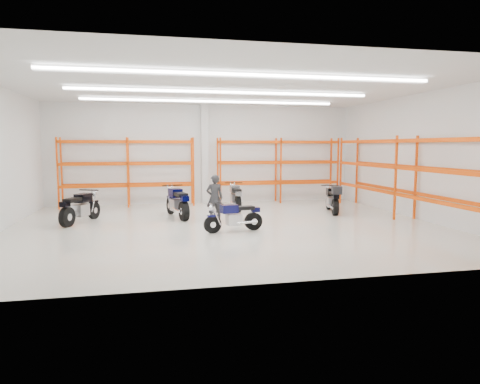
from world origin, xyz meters
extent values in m
plane|color=beige|center=(0.00, 0.00, 0.00)|extent=(14.00, 14.00, 0.00)
cube|color=white|center=(0.00, 6.00, 2.25)|extent=(14.00, 0.02, 4.50)
cube|color=white|center=(0.00, -6.00, 2.25)|extent=(14.00, 0.02, 4.50)
cube|color=white|center=(7.00, 0.00, 2.25)|extent=(0.02, 12.00, 4.50)
cube|color=white|center=(0.00, 0.00, 4.50)|extent=(14.00, 12.00, 0.02)
cube|color=white|center=(0.00, -3.00, 4.40)|extent=(10.00, 0.22, 0.10)
cube|color=white|center=(0.00, 0.50, 4.40)|extent=(10.00, 0.22, 0.10)
cube|color=white|center=(0.00, 3.50, 4.40)|extent=(10.00, 0.22, 0.10)
cylinder|color=black|center=(-0.63, -1.06, 0.27)|extent=(0.55, 0.20, 0.54)
cylinder|color=black|center=(0.70, -0.82, 0.28)|extent=(0.58, 0.26, 0.56)
cylinder|color=silver|center=(-0.63, -1.06, 0.27)|extent=(0.20, 0.16, 0.18)
cylinder|color=silver|center=(0.70, -0.82, 0.28)|extent=(0.23, 0.21, 0.20)
cube|color=#0E0E3F|center=(-0.63, -1.06, 0.54)|extent=(0.34, 0.19, 0.05)
cube|color=#B7B7BC|center=(0.06, -0.94, 0.38)|extent=(0.52, 0.40, 0.34)
cube|color=#A5A5AA|center=(0.40, -0.88, 0.29)|extent=(0.64, 0.22, 0.07)
cube|color=#0E0E3F|center=(-0.10, -0.97, 0.72)|extent=(0.55, 0.39, 0.25)
cube|color=black|center=(0.40, -0.88, 0.72)|extent=(0.63, 0.37, 0.11)
cube|color=#0E0E3F|center=(0.77, -0.81, 0.65)|extent=(0.27, 0.24, 0.14)
cylinder|color=black|center=(-0.40, -1.02, 0.92)|extent=(0.14, 0.62, 0.03)
sphere|color=silver|center=(-0.66, -1.07, 0.77)|extent=(0.17, 0.17, 0.17)
cylinder|color=silver|center=(0.46, -1.01, 0.29)|extent=(0.68, 0.20, 0.08)
cylinder|color=black|center=(-4.47, 2.33, 0.32)|extent=(0.38, 0.63, 0.64)
cylinder|color=black|center=(-5.13, 0.88, 0.33)|extent=(0.45, 0.68, 0.66)
cylinder|color=silver|center=(-4.47, 2.33, 0.32)|extent=(0.22, 0.25, 0.21)
cylinder|color=silver|center=(-5.13, 0.88, 0.33)|extent=(0.29, 0.30, 0.23)
cube|color=black|center=(-4.47, 2.33, 0.64)|extent=(0.30, 0.41, 0.06)
cube|color=#B7B7BC|center=(-4.81, 1.58, 0.45)|extent=(0.58, 0.66, 0.40)
cube|color=#A5A5AA|center=(-4.98, 1.21, 0.34)|extent=(0.42, 0.73, 0.08)
cube|color=black|center=(-4.73, 1.75, 0.85)|extent=(0.57, 0.69, 0.30)
cube|color=black|center=(-4.98, 1.21, 0.85)|extent=(0.58, 0.77, 0.13)
cube|color=black|center=(-5.16, 0.80, 0.76)|extent=(0.33, 0.35, 0.17)
cylinder|color=black|center=(-4.58, 2.08, 1.08)|extent=(0.69, 0.34, 0.04)
sphere|color=silver|center=(-4.45, 2.37, 0.91)|extent=(0.20, 0.20, 0.20)
cylinder|color=silver|center=(-5.15, 1.24, 0.34)|extent=(0.42, 0.76, 0.10)
cylinder|color=black|center=(-1.71, 2.92, 0.34)|extent=(0.29, 0.68, 0.67)
cylinder|color=black|center=(-1.31, 1.29, 0.35)|extent=(0.36, 0.72, 0.69)
cylinder|color=silver|center=(-1.71, 2.92, 0.34)|extent=(0.21, 0.25, 0.22)
cylinder|color=silver|center=(-1.31, 1.29, 0.35)|extent=(0.28, 0.29, 0.25)
cube|color=#02053B|center=(-1.71, 2.92, 0.67)|extent=(0.26, 0.43, 0.07)
cube|color=#B7B7BC|center=(-1.50, 2.07, 0.47)|extent=(0.53, 0.66, 0.42)
cube|color=#A5A5AA|center=(-1.40, 1.66, 0.36)|extent=(0.32, 0.79, 0.09)
cube|color=#02053B|center=(-1.55, 2.27, 0.89)|extent=(0.52, 0.70, 0.31)
cube|color=black|center=(-1.40, 1.66, 0.89)|extent=(0.50, 0.80, 0.13)
cube|color=#02053B|center=(-1.29, 1.20, 0.81)|extent=(0.31, 0.34, 0.18)
cylinder|color=black|center=(-1.64, 2.64, 1.14)|extent=(0.77, 0.23, 0.04)
sphere|color=silver|center=(-1.72, 2.96, 0.96)|extent=(0.21, 0.21, 0.21)
cylinder|color=silver|center=(-1.56, 1.57, 0.36)|extent=(0.30, 0.84, 0.10)
cylinder|color=black|center=(1.02, 4.40, 0.31)|extent=(0.16, 0.63, 0.63)
cylinder|color=black|center=(0.94, 2.83, 0.32)|extent=(0.22, 0.66, 0.65)
cylinder|color=silver|center=(1.02, 4.40, 0.31)|extent=(0.16, 0.22, 0.21)
cylinder|color=silver|center=(0.94, 2.83, 0.32)|extent=(0.22, 0.24, 0.23)
cube|color=gray|center=(1.02, 4.40, 0.63)|extent=(0.18, 0.38, 0.06)
cube|color=#B7B7BC|center=(0.98, 3.59, 0.44)|extent=(0.40, 0.56, 0.40)
cube|color=#A5A5AA|center=(0.96, 3.19, 0.34)|extent=(0.16, 0.74, 0.08)
cube|color=gray|center=(0.99, 3.77, 0.84)|extent=(0.39, 0.60, 0.29)
cube|color=black|center=(0.96, 3.19, 0.84)|extent=(0.35, 0.71, 0.13)
cube|color=gray|center=(0.94, 2.75, 0.75)|extent=(0.24, 0.28, 0.17)
cylinder|color=black|center=(1.01, 4.13, 1.07)|extent=(0.73, 0.07, 0.04)
sphere|color=silver|center=(1.03, 4.44, 0.90)|extent=(0.20, 0.20, 0.20)
cylinder|color=silver|center=(0.79, 3.15, 0.34)|extent=(0.13, 0.79, 0.09)
cylinder|color=black|center=(4.77, 2.80, 0.30)|extent=(0.26, 0.62, 0.60)
cylinder|color=black|center=(4.42, 1.33, 0.31)|extent=(0.32, 0.65, 0.62)
cylinder|color=silver|center=(4.77, 2.80, 0.30)|extent=(0.18, 0.23, 0.20)
cylinder|color=silver|center=(4.42, 1.33, 0.31)|extent=(0.25, 0.26, 0.22)
cube|color=black|center=(4.77, 2.80, 0.60)|extent=(0.23, 0.39, 0.06)
cube|color=#B7B7BC|center=(4.59, 2.04, 0.42)|extent=(0.48, 0.59, 0.38)
cube|color=#A5A5AA|center=(4.50, 1.66, 0.32)|extent=(0.28, 0.71, 0.08)
cube|color=black|center=(4.63, 2.21, 0.81)|extent=(0.47, 0.63, 0.28)
cube|color=black|center=(4.50, 1.66, 0.81)|extent=(0.45, 0.72, 0.12)
cube|color=black|center=(4.40, 1.25, 0.73)|extent=(0.28, 0.31, 0.16)
cylinder|color=black|center=(4.71, 2.54, 1.03)|extent=(0.69, 0.20, 0.04)
sphere|color=silver|center=(4.78, 2.84, 0.87)|extent=(0.19, 0.19, 0.19)
cylinder|color=silver|center=(4.33, 1.66, 0.32)|extent=(0.27, 0.76, 0.09)
cube|color=black|center=(4.37, 1.13, 0.99)|extent=(0.42, 0.45, 0.30)
imported|color=#232326|center=(-0.26, 1.00, 0.82)|extent=(0.62, 0.42, 1.64)
cube|color=white|center=(0.00, 5.82, 2.25)|extent=(0.32, 0.32, 4.50)
cube|color=#FC4300|center=(-6.20, 5.88, 1.50)|extent=(0.07, 0.07, 3.00)
cube|color=#FC4300|center=(-6.20, 5.08, 1.50)|extent=(0.07, 0.07, 3.00)
cube|color=#FC4300|center=(-3.40, 5.88, 1.50)|extent=(0.07, 0.07, 3.00)
cube|color=#FC4300|center=(-3.40, 5.08, 1.50)|extent=(0.07, 0.07, 3.00)
cube|color=#FC4300|center=(-0.60, 5.88, 1.50)|extent=(0.07, 0.07, 3.00)
cube|color=#FC4300|center=(-0.60, 5.08, 1.50)|extent=(0.07, 0.07, 3.00)
cube|color=#FC4300|center=(-3.40, 5.88, 0.94)|extent=(5.60, 0.07, 0.12)
cube|color=#FC4300|center=(-3.40, 5.08, 0.94)|extent=(5.60, 0.07, 0.12)
cube|color=#FC4300|center=(-3.40, 5.88, 1.88)|extent=(5.60, 0.07, 0.12)
cube|color=#FC4300|center=(-3.40, 5.08, 1.88)|extent=(5.60, 0.07, 0.12)
cube|color=#FC4300|center=(-3.40, 5.88, 2.81)|extent=(5.60, 0.07, 0.12)
cube|color=#FC4300|center=(-3.40, 5.08, 2.81)|extent=(5.60, 0.07, 0.12)
cube|color=#FC4300|center=(0.60, 5.88, 1.50)|extent=(0.07, 0.07, 3.00)
cube|color=#FC4300|center=(0.60, 5.08, 1.50)|extent=(0.07, 0.07, 3.00)
cube|color=#FC4300|center=(3.40, 5.88, 1.50)|extent=(0.07, 0.07, 3.00)
cube|color=#FC4300|center=(3.40, 5.08, 1.50)|extent=(0.07, 0.07, 3.00)
cube|color=#FC4300|center=(6.20, 5.88, 1.50)|extent=(0.07, 0.07, 3.00)
cube|color=#FC4300|center=(6.20, 5.08, 1.50)|extent=(0.07, 0.07, 3.00)
cube|color=#FC4300|center=(3.40, 5.88, 0.94)|extent=(5.60, 0.07, 0.12)
cube|color=#FC4300|center=(3.40, 5.08, 0.94)|extent=(5.60, 0.07, 0.12)
cube|color=#FC4300|center=(3.40, 5.88, 1.88)|extent=(5.60, 0.07, 0.12)
cube|color=#FC4300|center=(3.40, 5.08, 1.88)|extent=(5.60, 0.07, 0.12)
cube|color=#FC4300|center=(3.40, 5.88, 2.81)|extent=(5.60, 0.07, 0.12)
cube|color=#FC4300|center=(3.40, 5.08, 2.81)|extent=(5.60, 0.07, 0.12)
cube|color=#FC4300|center=(6.88, 0.00, 1.50)|extent=(0.07, 0.07, 3.00)
cube|color=#FC4300|center=(6.08, 0.00, 1.50)|extent=(0.07, 0.07, 3.00)
cube|color=#FC4300|center=(6.88, 4.50, 1.50)|extent=(0.07, 0.07, 3.00)
cube|color=#FC4300|center=(6.08, 4.50, 1.50)|extent=(0.07, 0.07, 3.00)
cube|color=#FC4300|center=(6.88, 0.00, 0.94)|extent=(0.07, 9.00, 0.12)
cube|color=#FC4300|center=(6.08, 0.00, 0.94)|extent=(0.07, 9.00, 0.12)
cube|color=#FC4300|center=(6.88, 0.00, 1.88)|extent=(0.07, 9.00, 0.12)
cube|color=#FC4300|center=(6.08, 0.00, 1.88)|extent=(0.07, 9.00, 0.12)
cube|color=#FC4300|center=(6.88, 0.00, 2.81)|extent=(0.07, 9.00, 0.12)
cube|color=#FC4300|center=(6.08, 0.00, 2.81)|extent=(0.07, 9.00, 0.12)
camera|label=1|loc=(-2.40, -13.69, 2.63)|focal=32.00mm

